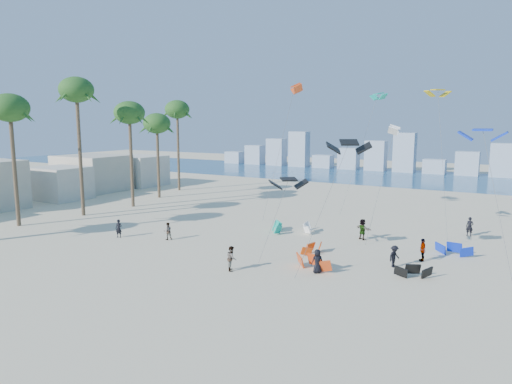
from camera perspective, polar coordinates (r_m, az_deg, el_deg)
The scene contains 10 objects.
ground at distance 31.55m, azimuth -20.15°, elevation -11.54°, with size 220.00×220.00×0.00m, color beige.
ocean at distance 94.11m, azimuth 15.80°, elevation 1.90°, with size 220.00×220.00×0.00m, color navy.
kitesurfer_near at distance 44.46m, azimuth -16.76°, elevation -4.39°, with size 0.62×0.40×1.69m, color black.
kitesurfer_mid at distance 33.39m, azimuth -3.06°, elevation -8.26°, with size 0.87×0.68×1.79m, color gray.
kitesurfers_far at distance 39.22m, azimuth 12.05°, elevation -5.88°, with size 24.51×17.96×1.91m.
grounded_kites at distance 38.86m, azimuth 10.64°, elevation -6.64°, with size 19.03×12.57×0.99m.
flying_kites at distance 43.14m, azimuth 20.35°, elevation 9.47°, with size 32.55×30.82×18.55m.
palm_row at distance 56.15m, azimuth -21.81°, elevation 9.11°, with size 7.95×44.80×15.62m.
beachfront_buildings at distance 69.64m, azimuth -24.87°, elevation 1.34°, with size 11.50×43.00×6.00m.
distant_skyline at distance 103.78m, azimuth 16.63°, elevation 4.18°, with size 85.00×3.00×8.40m.
Camera 1 is at (23.16, -18.60, 10.64)m, focal length 32.05 mm.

